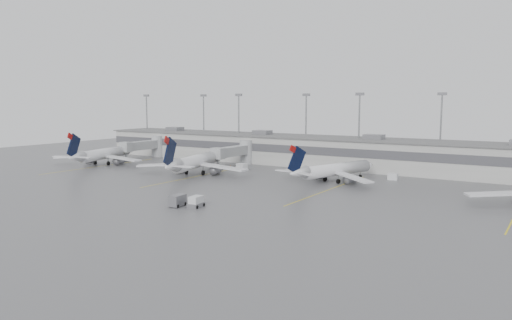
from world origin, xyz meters
The scene contains 18 objects.
ground centered at (0.00, 0.00, 0.00)m, with size 260.00×260.00×0.00m, color #505053.
terminal centered at (-0.01, 57.98, 4.17)m, with size 152.00×17.00×9.45m.
light_masts centered at (0.00, 63.75, 12.03)m, with size 142.40×8.00×20.60m.
jet_bridge_left centered at (-55.50, 45.72, 3.87)m, with size 4.00×17.20×7.00m.
jet_bridge_right centered at (-20.50, 45.72, 3.87)m, with size 4.00×17.20×7.00m.
stand_markings centered at (0.00, 24.00, 0.01)m, with size 105.25×40.00×0.01m.
jet_far_left centered at (-54.49, 26.07, 3.17)m, with size 27.10×30.79×10.19m.
jet_mid_left centered at (-19.61, 25.42, 3.34)m, with size 28.69×32.56×10.74m.
jet_mid_right centered at (14.39, 32.66, 2.88)m, with size 24.40×27.78×9.28m.
baggage_tug centered at (4.96, -4.73, 0.76)m, with size 2.28×3.24×1.96m.
baggage_cart centered at (1.76, -5.93, 1.07)m, with size 2.18×3.39×2.06m.
gse_uld_a centered at (-41.93, 40.10, 0.89)m, with size 2.50×1.67×1.77m, color silver.
gse_uld_b centered at (-13.80, 37.53, 0.94)m, with size 2.66×1.77×1.88m, color silver.
gse_uld_c centered at (24.87, 43.25, 0.79)m, with size 2.23×1.49×1.58m, color silver.
gse_loader centered at (-33.91, 41.82, 1.09)m, with size 2.17×3.47×2.17m, color slate.
cone_a centered at (-42.26, 39.35, 0.32)m, with size 0.41×0.41×0.64m, color orange.
cone_b centered at (-19.20, 40.02, 0.37)m, with size 0.46×0.46×0.74m, color orange.
cone_c centered at (16.28, 35.84, 0.39)m, with size 0.49×0.49×0.78m, color orange.
Camera 1 is at (59.17, -71.15, 18.46)m, focal length 35.00 mm.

